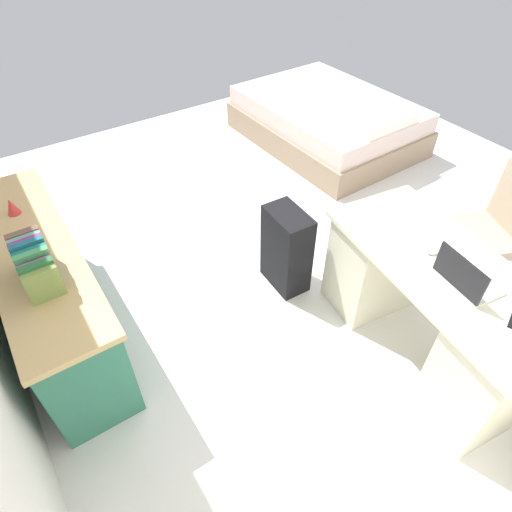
# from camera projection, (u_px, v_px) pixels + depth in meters

# --- Properties ---
(ground_plane) EXTENTS (5.67, 5.67, 0.00)m
(ground_plane) POSITION_uv_depth(u_px,v_px,m) (302.00, 238.00, 3.74)
(ground_plane) COLOR silver
(desk) EXTENTS (1.51, 0.84, 0.75)m
(desk) POSITION_uv_depth(u_px,v_px,m) (430.00, 308.00, 2.66)
(desk) COLOR beige
(desk) RESTS_ON ground_plane
(office_chair) EXTENTS (0.60, 0.60, 0.94)m
(office_chair) POSITION_uv_depth(u_px,v_px,m) (485.00, 240.00, 3.08)
(office_chair) COLOR black
(office_chair) RESTS_ON ground_plane
(credenza) EXTENTS (1.80, 0.48, 0.73)m
(credenza) POSITION_uv_depth(u_px,v_px,m) (50.00, 291.00, 2.80)
(credenza) COLOR #2D7056
(credenza) RESTS_ON ground_plane
(bed) EXTENTS (1.94, 1.46, 0.58)m
(bed) POSITION_uv_depth(u_px,v_px,m) (328.00, 121.00, 4.82)
(bed) COLOR gray
(bed) RESTS_ON ground_plane
(suitcase_black) EXTENTS (0.37, 0.23, 0.65)m
(suitcase_black) POSITION_uv_depth(u_px,v_px,m) (286.00, 250.00, 3.15)
(suitcase_black) COLOR black
(suitcase_black) RESTS_ON ground_plane
(laptop) EXTENTS (0.34, 0.26, 0.21)m
(laptop) POSITION_uv_depth(u_px,v_px,m) (465.00, 278.00, 2.27)
(laptop) COLOR silver
(laptop) RESTS_ON desk
(computer_mouse) EXTENTS (0.07, 0.11, 0.03)m
(computer_mouse) POSITION_uv_depth(u_px,v_px,m) (434.00, 250.00, 2.48)
(computer_mouse) COLOR white
(computer_mouse) RESTS_ON desk
(book_row) EXTENTS (0.36, 0.17, 0.24)m
(book_row) POSITION_uv_depth(u_px,v_px,m) (35.00, 264.00, 2.30)
(book_row) COLOR olive
(book_row) RESTS_ON credenza
(figurine_small) EXTENTS (0.08, 0.08, 0.11)m
(figurine_small) POSITION_uv_depth(u_px,v_px,m) (12.00, 207.00, 2.75)
(figurine_small) COLOR red
(figurine_small) RESTS_ON credenza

